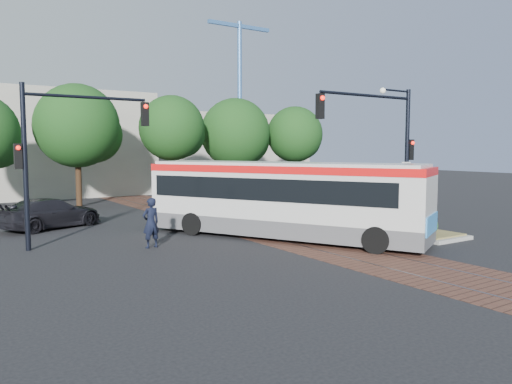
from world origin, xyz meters
TOP-DOWN VIEW (x-y plane):
  - ground at (0.00, 0.00)m, footprint 120.00×120.00m
  - trackbed at (0.00, 4.00)m, footprint 3.60×40.00m
  - tree_row at (1.21, 16.42)m, footprint 26.40×5.60m
  - warehouses at (-0.53, 28.75)m, footprint 40.00×13.00m
  - crane at (18.00, 34.00)m, footprint 8.00×0.50m
  - city_bus at (-0.42, 0.92)m, footprint 7.63×11.42m
  - traffic_island at (4.82, -0.90)m, footprint 2.20×5.20m
  - signal_pole_main at (3.86, -0.81)m, footprint 5.49×0.46m
  - signal_pole_left at (-8.37, 4.00)m, footprint 4.99×0.34m
  - officer at (-5.61, 2.02)m, footprint 0.74×0.54m
  - parked_car at (-7.78, 8.89)m, footprint 5.20×3.70m

SIDE VIEW (x-z plane):
  - ground at x=0.00m, z-range 0.00..0.00m
  - trackbed at x=0.00m, z-range 0.00..0.02m
  - traffic_island at x=4.82m, z-range -0.24..0.89m
  - parked_car at x=-7.78m, z-range 0.00..1.40m
  - officer at x=-5.61m, z-range 0.00..1.86m
  - city_bus at x=-0.42m, z-range 0.18..3.29m
  - warehouses at x=-0.53m, z-range -0.19..7.81m
  - signal_pole_left at x=-8.37m, z-range 0.86..6.86m
  - signal_pole_main at x=3.86m, z-range 1.16..7.16m
  - tree_row at x=1.21m, z-range 1.01..8.69m
  - crane at x=18.00m, z-range 1.88..19.88m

